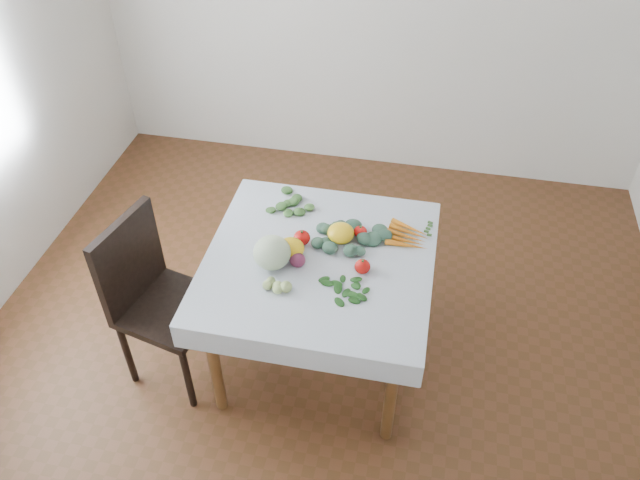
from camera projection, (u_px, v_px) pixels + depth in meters
The scene contains 18 objects.
ground at pixel (319, 354), 3.59m from camera, with size 4.00×4.00×0.00m, color brown.
table at pixel (319, 273), 3.16m from camera, with size 1.00×1.00×0.75m.
tablecloth at pixel (319, 259), 3.09m from camera, with size 1.12×1.12×0.01m, color white.
chair at pixel (153, 291), 3.18m from camera, with size 0.54×0.54×0.99m.
cabbage at pixel (272, 253), 3.00m from camera, with size 0.18×0.18×0.16m, color beige.
tomato_a at pixel (360, 232), 3.19m from camera, with size 0.07×0.07×0.06m, color red.
tomato_b at pixel (302, 238), 3.15m from camera, with size 0.08×0.08×0.07m, color red.
tomato_c at pixel (278, 256), 3.04m from camera, with size 0.09×0.09×0.08m, color red.
tomato_d at pixel (362, 267), 3.00m from camera, with size 0.08×0.08×0.07m, color red.
heirloom_back at pixel (341, 233), 3.16m from camera, with size 0.14×0.14×0.10m, color yellow.
heirloom_front at pixel (291, 248), 3.07m from camera, with size 0.14×0.14×0.09m, color yellow.
onion_a at pixel (286, 255), 3.06m from camera, with size 0.07×0.07×0.06m, color #591936.
onion_b at pixel (298, 260), 3.03m from camera, with size 0.08×0.08×0.07m, color #591936.
tomatillo_cluster at pixel (274, 288), 2.91m from camera, with size 0.13×0.10×0.04m.
carrot_bunch at pixel (406, 236), 3.19m from camera, with size 0.22×0.22×0.03m.
kale_bunch at pixel (350, 242), 3.14m from camera, with size 0.34×0.32×0.05m.
basil_bunch at pixel (343, 290), 2.92m from camera, with size 0.24×0.19×0.01m.
dill_bunch at pixel (293, 203), 3.40m from camera, with size 0.25×0.21×0.03m.
Camera 1 is at (0.45, -2.19, 2.88)m, focal length 35.00 mm.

